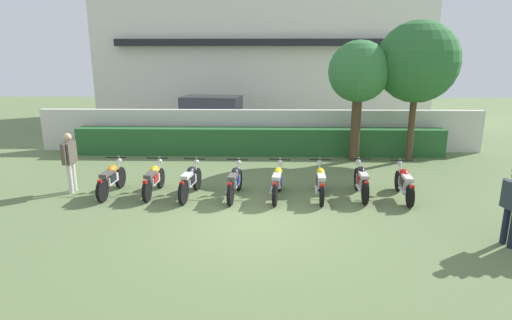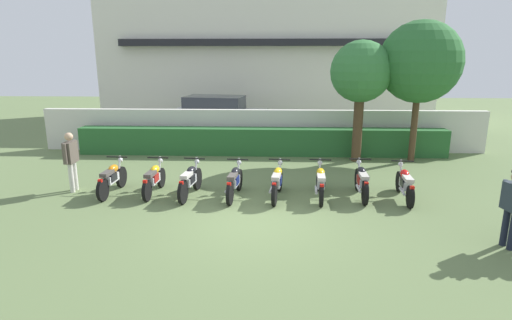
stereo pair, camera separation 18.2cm
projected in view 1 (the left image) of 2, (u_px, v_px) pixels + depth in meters
ground at (254, 221)px, 9.55m from camera, size 60.00×60.00×0.00m
building at (262, 49)px, 24.80m from camera, size 18.55×6.50×8.37m
compound_wall at (260, 130)px, 16.51m from camera, size 17.62×0.30×1.66m
hedge_row at (259, 141)px, 15.90m from camera, size 14.09×0.70×1.04m
parked_car at (215, 116)px, 19.65m from camera, size 4.72×2.61×1.89m
tree_near_inspector at (359, 73)px, 14.36m from camera, size 2.14×2.14×4.28m
tree_far_side at (417, 62)px, 14.23m from camera, size 2.82×2.82×4.94m
motorcycle_in_row_0 at (111, 179)px, 11.28m from camera, size 0.60×1.83×0.96m
motorcycle_in_row_1 at (154, 179)px, 11.29m from camera, size 0.60×1.79×0.94m
motorcycle_in_row_2 at (190, 181)px, 11.10m from camera, size 0.60×1.84×0.97m
motorcycle_in_row_3 at (235, 181)px, 11.05m from camera, size 0.60×1.84×0.96m
motorcycle_in_row_4 at (277, 181)px, 11.02m from camera, size 0.60×1.86×0.97m
motorcycle_in_row_5 at (320, 182)px, 11.05m from camera, size 0.60×1.91×0.95m
motorcycle_in_row_6 at (361, 180)px, 11.10m from camera, size 0.60×1.84×0.98m
motorcycle_in_row_7 at (404, 183)px, 10.96m from camera, size 0.60×1.92×0.95m
inspector_person at (70, 158)px, 11.35m from camera, size 0.23×0.68×1.69m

